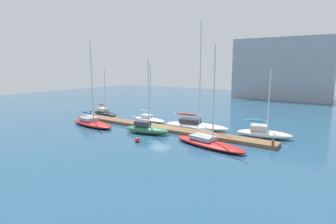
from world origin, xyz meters
name	(u,v)px	position (x,y,z in m)	size (l,w,h in m)	color
ground_plane	(159,129)	(0.00, 0.00, 0.00)	(120.00, 120.00, 0.00)	navy
dock_pier	(159,128)	(0.00, 0.00, 0.20)	(29.93, 2.07, 0.41)	brown
dock_piling_near_end	(91,113)	(-14.57, 0.89, 0.51)	(0.28, 0.28, 1.02)	brown
dock_piling_far_end	(273,145)	(14.57, -0.89, 0.51)	(0.28, 0.28, 1.02)	brown
sailboat_0	(104,113)	(-13.20, 2.63, 0.55)	(6.38, 2.81, 7.76)	black
sailboat_1	(92,122)	(-9.01, -3.63, 0.52)	(8.48, 3.60, 11.43)	#B21E1E
sailboat_2	(149,119)	(-4.08, 3.02, 0.46)	(5.63, 1.87, 8.35)	white
sailboat_3	(146,129)	(0.05, -2.80, 0.61)	(6.11, 2.84, 9.12)	#2D7047
sailboat_4	(195,124)	(3.87, 2.71, 0.61)	(8.81, 3.60, 13.63)	white
sailboat_5	(208,142)	(8.80, -3.50, 0.46)	(8.74, 3.89, 10.28)	#B21E1E
sailboat_6	(263,133)	(12.51, 3.26, 0.60)	(6.36, 3.01, 7.90)	white
mooring_buoy_red	(137,140)	(1.65, -6.39, 0.27)	(0.53, 0.53, 0.53)	red
harbor_building_distant	(282,69)	(5.64, 43.90, 7.36)	(22.46, 9.03, 14.71)	#9399A3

